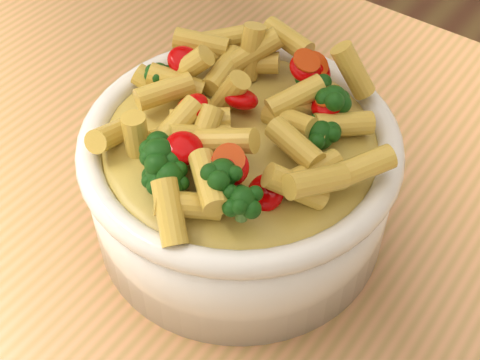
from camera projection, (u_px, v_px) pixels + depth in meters
The scene contains 3 objects.
table at pixel (179, 267), 0.69m from camera, with size 1.20×0.80×0.90m.
serving_bowl at pixel (240, 179), 0.56m from camera, with size 0.26×0.26×0.11m.
pasta_salad at pixel (240, 118), 0.51m from camera, with size 0.20×0.20×0.05m.
Camera 1 is at (0.28, -0.28, 1.36)m, focal length 50.00 mm.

